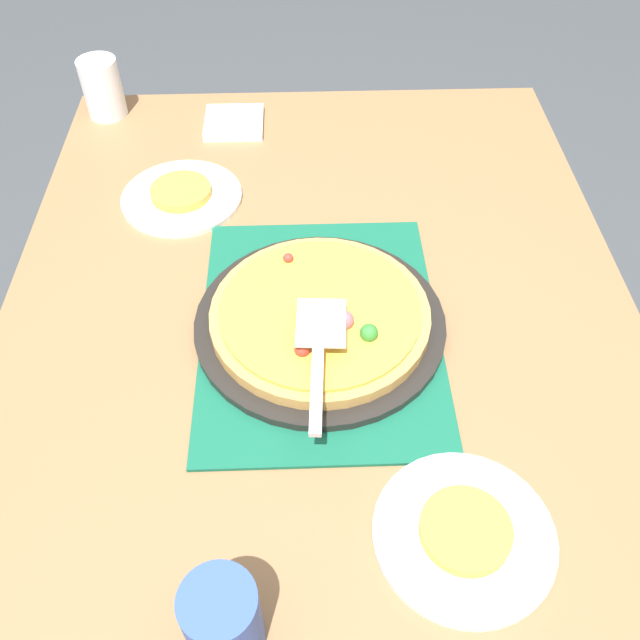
% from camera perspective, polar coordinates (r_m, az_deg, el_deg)
% --- Properties ---
extents(ground_plane, '(8.00, 8.00, 0.00)m').
position_cam_1_polar(ground_plane, '(1.68, -0.00, -17.87)').
color(ground_plane, '#3D4247').
extents(dining_table, '(1.40, 1.00, 0.75)m').
position_cam_1_polar(dining_table, '(1.12, -0.00, -4.41)').
color(dining_table, olive).
rests_on(dining_table, ground_plane).
extents(placemat, '(0.48, 0.36, 0.01)m').
position_cam_1_polar(placemat, '(1.04, -0.00, -0.63)').
color(placemat, '#145B42').
rests_on(placemat, dining_table).
extents(pizza_pan, '(0.38, 0.38, 0.01)m').
position_cam_1_polar(pizza_pan, '(1.03, -0.00, -0.26)').
color(pizza_pan, black).
rests_on(pizza_pan, placemat).
extents(pizza, '(0.33, 0.33, 0.05)m').
position_cam_1_polar(pizza, '(1.01, 0.03, 0.45)').
color(pizza, tan).
rests_on(pizza, pizza_pan).
extents(plate_near_left, '(0.22, 0.22, 0.01)m').
position_cam_1_polar(plate_near_left, '(0.87, 11.98, -17.22)').
color(plate_near_left, white).
rests_on(plate_near_left, dining_table).
extents(plate_far_right, '(0.22, 0.22, 0.01)m').
position_cam_1_polar(plate_far_right, '(1.29, -11.51, 10.06)').
color(plate_far_right, white).
rests_on(plate_far_right, dining_table).
extents(served_slice_left, '(0.11, 0.11, 0.02)m').
position_cam_1_polar(served_slice_left, '(0.86, 12.12, -16.85)').
color(served_slice_left, gold).
rests_on(served_slice_left, plate_near_left).
extents(served_slice_right, '(0.11, 0.11, 0.02)m').
position_cam_1_polar(served_slice_right, '(1.28, -11.60, 10.52)').
color(served_slice_right, gold).
rests_on(served_slice_right, plate_far_right).
extents(cup_near, '(0.08, 0.08, 0.12)m').
position_cam_1_polar(cup_near, '(0.77, -8.13, -23.73)').
color(cup_near, '#3351AD').
rests_on(cup_near, dining_table).
extents(cup_far, '(0.08, 0.08, 0.12)m').
position_cam_1_polar(cup_far, '(1.55, -17.79, 18.05)').
color(cup_far, white).
rests_on(cup_far, dining_table).
extents(pizza_server, '(0.23, 0.08, 0.01)m').
position_cam_1_polar(pizza_server, '(0.92, -0.16, -2.45)').
color(pizza_server, silver).
rests_on(pizza_server, pizza).
extents(napkin_stack, '(0.12, 0.12, 0.02)m').
position_cam_1_polar(napkin_stack, '(1.48, -7.22, 16.12)').
color(napkin_stack, white).
rests_on(napkin_stack, dining_table).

